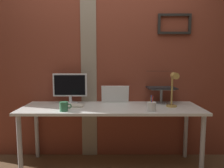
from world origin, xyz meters
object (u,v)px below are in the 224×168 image
Objects in this scene: pen_cup at (152,107)px; coffee_mug at (65,106)px; laptop at (161,83)px; desk_lamp at (174,86)px; monitor at (71,87)px; whiteboard_panel at (116,94)px.

pen_cup reaches higher than coffee_mug.
laptop is 2.75× the size of coffee_mug.
coffee_mug is (-1.18, -0.16, -0.20)m from desk_lamp.
monitor reaches higher than pen_cup.
coffee_mug is (-0.54, -0.43, -0.06)m from whiteboard_panel.
whiteboard_panel is at bearing 156.71° from desk_lamp.
monitor is 1.21× the size of whiteboard_panel.
pen_cup is (0.37, -0.43, -0.06)m from whiteboard_panel.
monitor is 1.12m from laptop.
whiteboard_panel is 0.70m from coffee_mug.
monitor is at bearing -176.34° from laptop.
monitor is at bearing 168.57° from desk_lamp.
whiteboard_panel is at bearing 130.78° from pen_cup.
monitor reaches higher than whiteboard_panel.
coffee_mug is (-0.92, -0.00, 0.00)m from pen_cup.
pen_cup is (-0.27, -0.16, -0.20)m from desk_lamp.
desk_lamp reaches higher than laptop.
laptop is at bearing 3.71° from whiteboard_panel.
desk_lamp is at bearing 30.34° from pen_cup.
whiteboard_panel is 0.86× the size of desk_lamp.
pen_cup is 1.34× the size of coffee_mug.
laptop is at bearing 3.66° from monitor.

